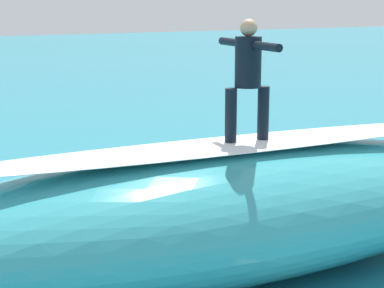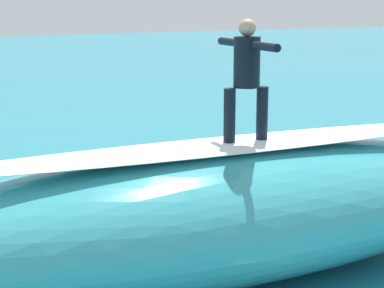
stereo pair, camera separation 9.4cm
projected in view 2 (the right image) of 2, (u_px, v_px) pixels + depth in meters
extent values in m
plane|color=teal|center=(178.00, 224.00, 11.87)|extent=(120.00, 120.00, 0.00)
ellipsoid|color=teal|center=(225.00, 212.00, 9.59)|extent=(10.00, 3.43, 1.80)
ellipsoid|color=white|center=(225.00, 146.00, 9.39)|extent=(8.45, 1.36, 0.08)
ellipsoid|color=#E0563D|center=(245.00, 144.00, 9.53)|extent=(2.13, 0.61, 0.06)
cylinder|color=black|center=(230.00, 116.00, 9.34)|extent=(0.16, 0.16, 0.75)
cylinder|color=black|center=(262.00, 114.00, 9.54)|extent=(0.16, 0.16, 0.75)
cylinder|color=black|center=(247.00, 62.00, 9.29)|extent=(0.38, 0.38, 0.68)
sphere|color=tan|center=(247.00, 28.00, 9.20)|extent=(0.23, 0.23, 0.23)
cylinder|color=black|center=(265.00, 47.00, 8.81)|extent=(0.14, 0.62, 0.11)
cylinder|color=black|center=(231.00, 42.00, 9.68)|extent=(0.14, 0.62, 0.11)
ellipsoid|color=silver|center=(156.00, 187.00, 14.03)|extent=(2.29, 1.35, 0.07)
cylinder|color=black|center=(156.00, 179.00, 13.99)|extent=(0.86, 0.57, 0.29)
sphere|color=tan|center=(180.00, 175.00, 14.02)|extent=(0.20, 0.20, 0.20)
cylinder|color=black|center=(118.00, 185.00, 13.86)|extent=(0.68, 0.37, 0.13)
cylinder|color=black|center=(119.00, 182.00, 14.02)|extent=(0.68, 0.37, 0.13)
ellipsoid|color=white|center=(298.00, 216.00, 12.06)|extent=(1.02, 0.99, 0.16)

